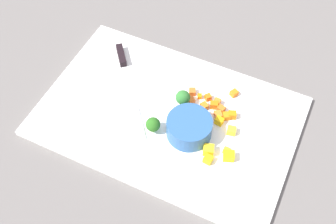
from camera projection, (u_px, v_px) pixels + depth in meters
The scene contains 24 objects.
ground_plane at pixel (168, 118), 0.94m from camera, with size 4.00×4.00×0.00m, color #635E5B.
cutting_board at pixel (168, 116), 0.93m from camera, with size 0.55×0.36×0.01m, color white.
prep_bowl at pixel (189, 128), 0.88m from camera, with size 0.10×0.10×0.04m, color #2C5891.
chef_knife at pixel (126, 74), 0.98m from camera, with size 0.19×0.23×0.02m.
carrot_dice_0 at pixel (234, 93), 0.95m from camera, with size 0.01×0.02×0.01m, color orange.
carrot_dice_1 at pixel (217, 102), 0.94m from camera, with size 0.01×0.01×0.02m, color orange.
carrot_dice_2 at pixel (232, 115), 0.92m from camera, with size 0.02×0.01×0.02m, color orange.
carrot_dice_3 at pixel (200, 96), 0.95m from camera, with size 0.01×0.01×0.01m, color orange.
carrot_dice_4 at pixel (218, 115), 0.92m from camera, with size 0.02×0.02×0.01m, color orange.
carrot_dice_5 at pixel (204, 106), 0.93m from camera, with size 0.01×0.02×0.01m, color orange.
carrot_dice_6 at pixel (221, 109), 0.93m from camera, with size 0.02×0.01×0.01m, color orange.
carrot_dice_7 at pixel (226, 116), 0.92m from camera, with size 0.02×0.02×0.01m, color orange.
carrot_dice_8 at pixel (192, 92), 0.96m from camera, with size 0.01×0.02×0.01m, color orange.
carrot_dice_9 at pixel (191, 100), 0.94m from camera, with size 0.01×0.01×0.01m, color orange.
carrot_dice_10 at pixel (214, 105), 0.93m from camera, with size 0.02×0.01×0.02m, color orange.
carrot_dice_11 at pixel (208, 97), 0.95m from camera, with size 0.01×0.01×0.01m, color orange.
pepper_dice_0 at pixel (227, 151), 0.87m from camera, with size 0.01×0.01×0.01m, color yellow.
pepper_dice_1 at pixel (219, 121), 0.91m from camera, with size 0.01×0.02×0.02m, color yellow.
pepper_dice_2 at pixel (208, 159), 0.85m from camera, with size 0.02×0.02×0.01m, color yellow.
pepper_dice_3 at pixel (229, 156), 0.86m from camera, with size 0.02×0.02×0.02m, color yellow.
pepper_dice_4 at pixel (231, 131), 0.89m from camera, with size 0.02×0.02×0.01m, color yellow.
pepper_dice_5 at pixel (208, 150), 0.86m from camera, with size 0.02×0.02×0.02m, color yellow.
broccoli_floret_0 at pixel (183, 98), 0.92m from camera, with size 0.03×0.03×0.04m.
broccoli_floret_1 at pixel (153, 125), 0.88m from camera, with size 0.03×0.03×0.04m.
Camera 1 is at (-0.23, 0.48, 0.77)m, focal length 45.06 mm.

